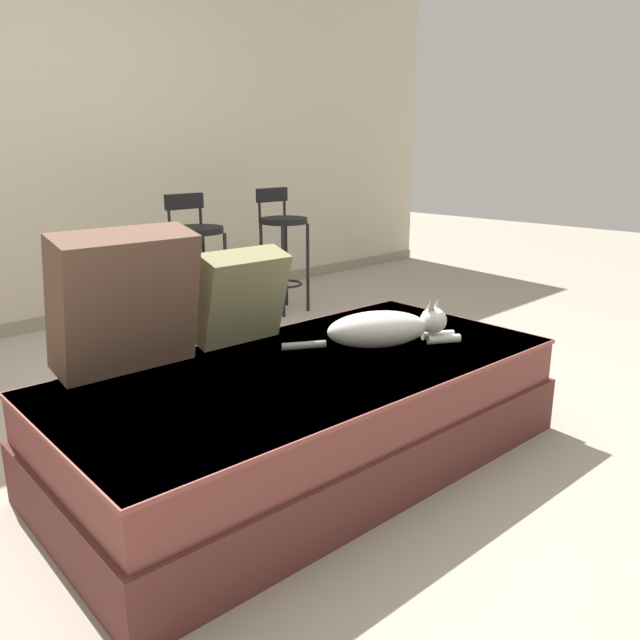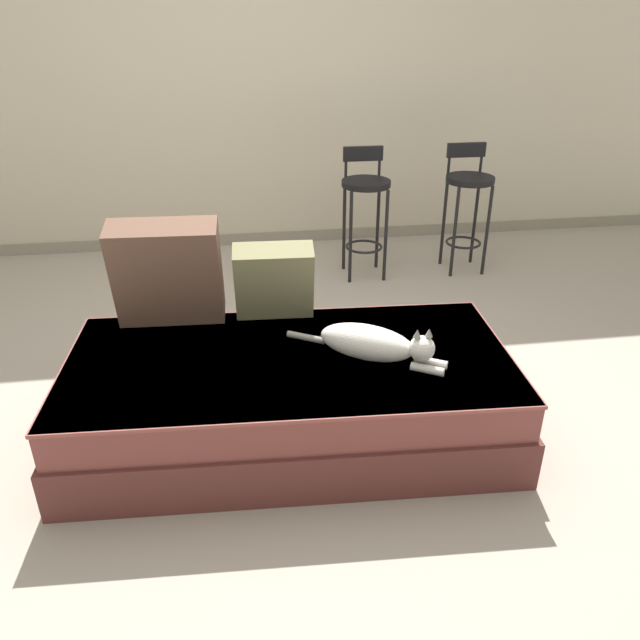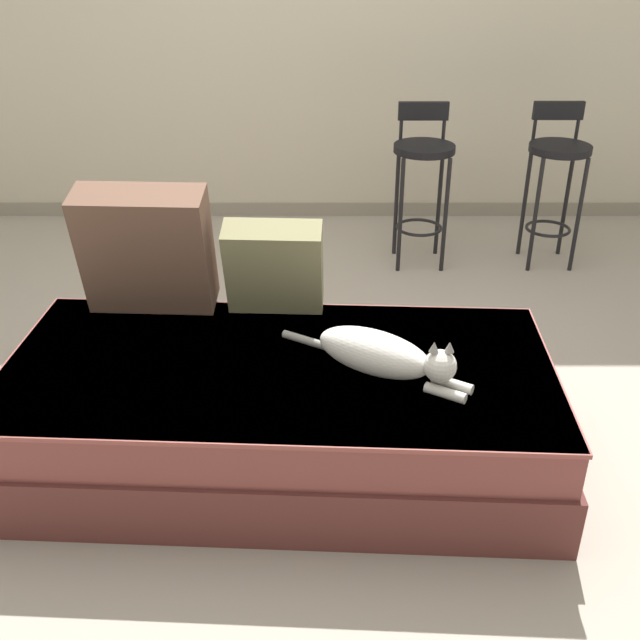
{
  "view_description": "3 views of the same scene",
  "coord_description": "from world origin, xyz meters",
  "px_view_note": "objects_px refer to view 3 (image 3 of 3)",
  "views": [
    {
      "loc": [
        -1.54,
        -2.01,
        1.2
      ],
      "look_at": [
        0.15,
        -0.3,
        0.53
      ],
      "focal_mm": 35.0,
      "sensor_mm": 36.0,
      "label": 1
    },
    {
      "loc": [
        -0.21,
        -2.75,
        1.79
      ],
      "look_at": [
        0.15,
        -0.3,
        0.53
      ],
      "focal_mm": 35.0,
      "sensor_mm": 36.0,
      "label": 2
    },
    {
      "loc": [
        0.15,
        -2.65,
        1.8
      ],
      "look_at": [
        0.15,
        -0.3,
        0.53
      ],
      "focal_mm": 42.0,
      "sensor_mm": 36.0,
      "label": 3
    }
  ],
  "objects_px": {
    "throw_pillow_corner": "(145,250)",
    "cat": "(381,354)",
    "couch": "(279,410)",
    "bar_stool_near_window": "(421,168)",
    "bar_stool_by_doorway": "(555,167)",
    "throw_pillow_middle": "(273,267)"
  },
  "relations": [
    {
      "from": "throw_pillow_middle",
      "to": "bar_stool_by_doorway",
      "type": "bearing_deg",
      "value": 43.95
    },
    {
      "from": "throw_pillow_corner",
      "to": "couch",
      "type": "bearing_deg",
      "value": -38.0
    },
    {
      "from": "couch",
      "to": "bar_stool_near_window",
      "type": "distance_m",
      "value": 2.0
    },
    {
      "from": "throw_pillow_corner",
      "to": "cat",
      "type": "relative_size",
      "value": 0.8
    },
    {
      "from": "throw_pillow_corner",
      "to": "cat",
      "type": "xyz_separation_m",
      "value": [
        0.88,
        -0.47,
        -0.19
      ]
    },
    {
      "from": "throw_pillow_corner",
      "to": "bar_stool_near_window",
      "type": "xyz_separation_m",
      "value": [
        1.24,
        1.42,
        -0.11
      ]
    },
    {
      "from": "throw_pillow_corner",
      "to": "bar_stool_by_doorway",
      "type": "distance_m",
      "value": 2.45
    },
    {
      "from": "bar_stool_near_window",
      "to": "cat",
      "type": "bearing_deg",
      "value": -100.85
    },
    {
      "from": "throw_pillow_corner",
      "to": "throw_pillow_middle",
      "type": "height_order",
      "value": "throw_pillow_corner"
    },
    {
      "from": "throw_pillow_corner",
      "to": "bar_stool_by_doorway",
      "type": "relative_size",
      "value": 0.57
    },
    {
      "from": "throw_pillow_corner",
      "to": "bar_stool_near_window",
      "type": "relative_size",
      "value": 0.58
    },
    {
      "from": "cat",
      "to": "bar_stool_by_doorway",
      "type": "height_order",
      "value": "bar_stool_by_doorway"
    },
    {
      "from": "couch",
      "to": "throw_pillow_corner",
      "type": "relative_size",
      "value": 3.87
    },
    {
      "from": "bar_stool_by_doorway",
      "to": "couch",
      "type": "bearing_deg",
      "value": -128.77
    },
    {
      "from": "throw_pillow_middle",
      "to": "throw_pillow_corner",
      "type": "bearing_deg",
      "value": 177.19
    },
    {
      "from": "throw_pillow_middle",
      "to": "cat",
      "type": "bearing_deg",
      "value": -49.16
    },
    {
      "from": "couch",
      "to": "cat",
      "type": "height_order",
      "value": "cat"
    },
    {
      "from": "bar_stool_near_window",
      "to": "throw_pillow_corner",
      "type": "bearing_deg",
      "value": -131.18
    },
    {
      "from": "couch",
      "to": "bar_stool_by_doorway",
      "type": "relative_size",
      "value": 2.22
    },
    {
      "from": "couch",
      "to": "throw_pillow_middle",
      "type": "height_order",
      "value": "throw_pillow_middle"
    },
    {
      "from": "bar_stool_near_window",
      "to": "throw_pillow_middle",
      "type": "bearing_deg",
      "value": -117.46
    },
    {
      "from": "throw_pillow_corner",
      "to": "throw_pillow_middle",
      "type": "xyz_separation_m",
      "value": [
        0.49,
        -0.02,
        -0.06
      ]
    }
  ]
}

